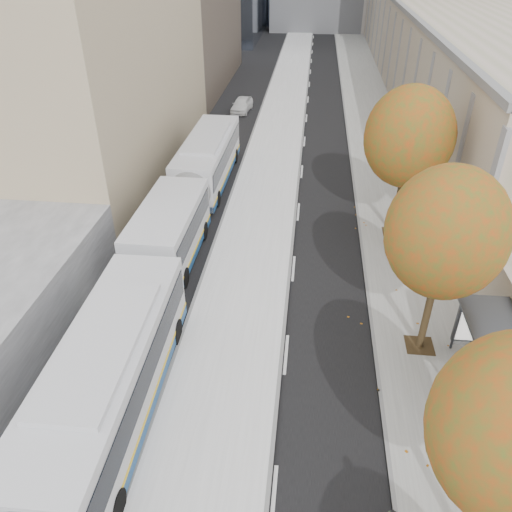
# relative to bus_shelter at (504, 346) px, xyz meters

# --- Properties ---
(bus_platform) EXTENTS (4.25, 150.00, 0.15)m
(bus_platform) POSITION_rel_bus_shelter_xyz_m (-9.56, 24.04, -2.11)
(bus_platform) COLOR silver
(bus_platform) RESTS_ON ground
(sidewalk) EXTENTS (4.75, 150.00, 0.08)m
(sidewalk) POSITION_rel_bus_shelter_xyz_m (-1.56, 24.04, -2.15)
(sidewalk) COLOR gray
(sidewalk) RESTS_ON ground
(building_tan) EXTENTS (18.00, 92.00, 8.00)m
(building_tan) POSITION_rel_bus_shelter_xyz_m (9.81, 53.04, 1.81)
(building_tan) COLOR #9E9679
(building_tan) RESTS_ON ground
(bus_shelter) EXTENTS (1.90, 4.40, 2.53)m
(bus_shelter) POSITION_rel_bus_shelter_xyz_m (0.00, 0.00, 0.00)
(bus_shelter) COLOR #383A3F
(bus_shelter) RESTS_ON sidewalk
(tree_c) EXTENTS (4.20, 4.20, 7.28)m
(tree_c) POSITION_rel_bus_shelter_xyz_m (-2.09, 2.04, 3.06)
(tree_c) COLOR black
(tree_c) RESTS_ON sidewalk
(tree_d) EXTENTS (4.40, 4.40, 7.60)m
(tree_d) POSITION_rel_bus_shelter_xyz_m (-2.09, 11.04, 3.28)
(tree_d) COLOR black
(tree_d) RESTS_ON sidewalk
(bus_near) EXTENTS (3.06, 18.76, 3.12)m
(bus_near) POSITION_rel_bus_shelter_xyz_m (-12.89, -6.65, -0.48)
(bus_near) COLOR #BBBCC2
(bus_near) RESTS_ON ground
(bus_far) EXTENTS (2.80, 17.86, 2.97)m
(bus_far) POSITION_rel_bus_shelter_xyz_m (-13.43, 12.63, -0.56)
(bus_far) COLOR #BBBCC2
(bus_far) RESTS_ON ground
(distant_car) EXTENTS (1.90, 3.91, 1.29)m
(distant_car) POSITION_rel_bus_shelter_xyz_m (-13.34, 32.36, -1.55)
(distant_car) COLOR silver
(distant_car) RESTS_ON ground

